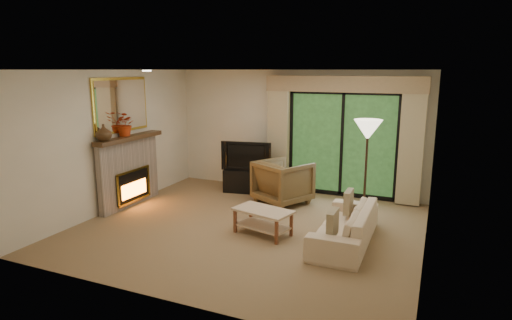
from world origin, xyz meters
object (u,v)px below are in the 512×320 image
at_px(armchair, 283,182).
at_px(coffee_table, 263,222).
at_px(sofa, 345,225).
at_px(media_console, 247,181).

bearing_deg(armchair, coffee_table, 126.89).
distance_m(armchair, coffee_table, 1.72).
distance_m(sofa, coffee_table, 1.29).
bearing_deg(sofa, media_console, -128.28).
xyz_separation_m(media_console, sofa, (2.52, -1.95, 0.04)).
bearing_deg(media_console, armchair, -34.70).
height_order(media_console, armchair, armchair).
height_order(sofa, coffee_table, sofa).
bearing_deg(coffee_table, media_console, 133.98).
bearing_deg(coffee_table, sofa, 21.99).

